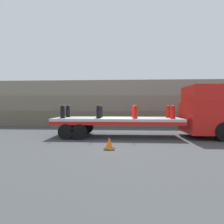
{
  "coord_description": "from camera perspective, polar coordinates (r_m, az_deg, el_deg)",
  "views": [
    {
      "loc": [
        0.29,
        -11.29,
        2.02
      ],
      "look_at": [
        -0.33,
        0.0,
        1.6
      ],
      "focal_mm": 28.0,
      "sensor_mm": 36.0,
      "label": 1
    }
  ],
  "objects": [
    {
      "name": "ground_plane",
      "position": [
        11.47,
        1.64,
        -8.01
      ],
      "size": [
        120.0,
        120.0,
        0.0
      ],
      "primitive_type": "plane",
      "color": "#3F4244"
    },
    {
      "name": "rock_cliff",
      "position": [
        18.12,
        2.21,
        2.81
      ],
      "size": [
        60.0,
        3.3,
        4.48
      ],
      "color": "#665B4C",
      "rests_on": "ground_plane"
    },
    {
      "name": "truck_cab",
      "position": [
        12.51,
        28.58,
        -0.05
      ],
      "size": [
        2.62,
        2.73,
        3.25
      ],
      "color": "red",
      "rests_on": "ground_plane"
    },
    {
      "name": "flatbed_trailer",
      "position": [
        11.37,
        -1.44,
        -3.14
      ],
      "size": [
        8.01,
        2.53,
        1.23
      ],
      "color": "#B2B2B7",
      "rests_on": "ground_plane"
    },
    {
      "name": "fire_hydrant_black_near_0",
      "position": [
        11.38,
        -15.83,
        0.05
      ],
      "size": [
        0.34,
        0.57,
        0.82
      ],
      "color": "black",
      "rests_on": "flatbed_trailer"
    },
    {
      "name": "fire_hydrant_black_far_0",
      "position": [
        12.39,
        -14.23,
        0.23
      ],
      "size": [
        0.34,
        0.57,
        0.82
      ],
      "color": "black",
      "rests_on": "flatbed_trailer"
    },
    {
      "name": "fire_hydrant_black_near_1",
      "position": [
        10.86,
        -4.42,
        0.03
      ],
      "size": [
        0.34,
        0.57,
        0.82
      ],
      "color": "black",
      "rests_on": "flatbed_trailer"
    },
    {
      "name": "fire_hydrant_black_far_1",
      "position": [
        11.92,
        -3.75,
        0.22
      ],
      "size": [
        0.34,
        0.57,
        0.82
      ],
      "color": "black",
      "rests_on": "flatbed_trailer"
    },
    {
      "name": "fire_hydrant_red_near_2",
      "position": [
        10.8,
        7.61,
        0.01
      ],
      "size": [
        0.34,
        0.57,
        0.82
      ],
      "color": "red",
      "rests_on": "flatbed_trailer"
    },
    {
      "name": "fire_hydrant_red_far_2",
      "position": [
        11.86,
        7.21,
        0.2
      ],
      "size": [
        0.34,
        0.57,
        0.82
      ],
      "color": "red",
      "rests_on": "flatbed_trailer"
    },
    {
      "name": "fire_hydrant_red_near_3",
      "position": [
        11.2,
        19.27,
        -0.02
      ],
      "size": [
        0.34,
        0.57,
        0.82
      ],
      "color": "red",
      "rests_on": "flatbed_trailer"
    },
    {
      "name": "fire_hydrant_red_far_3",
      "position": [
        12.23,
        17.88,
        0.17
      ],
      "size": [
        0.34,
        0.57,
        0.82
      ],
      "color": "red",
      "rests_on": "flatbed_trailer"
    },
    {
      "name": "cargo_strap_rear",
      "position": [
        11.88,
        -15.01,
        2.22
      ],
      "size": [
        0.05,
        2.63,
        0.01
      ],
      "color": "yellow",
      "rests_on": "fire_hydrant_black_near_0"
    },
    {
      "name": "cargo_strap_middle",
      "position": [
        11.38,
        -4.08,
        2.29
      ],
      "size": [
        0.05,
        2.63,
        0.01
      ],
      "color": "yellow",
      "rests_on": "fire_hydrant_black_near_1"
    },
    {
      "name": "cargo_strap_front",
      "position": [
        11.32,
        7.41,
        2.28
      ],
      "size": [
        0.05,
        2.63,
        0.01
      ],
      "color": "yellow",
      "rests_on": "fire_hydrant_red_near_2"
    },
    {
      "name": "traffic_cone",
      "position": [
        8.16,
        -0.89,
        -10.24
      ],
      "size": [
        0.49,
        0.49,
        0.55
      ],
      "color": "black",
      "rests_on": "ground_plane"
    }
  ]
}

